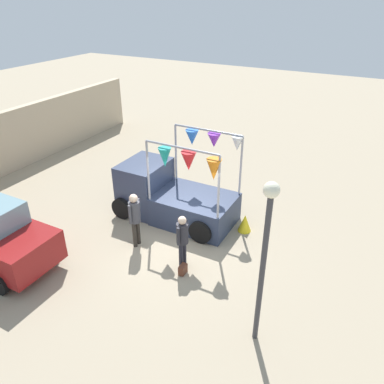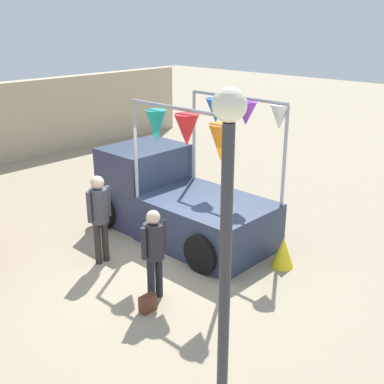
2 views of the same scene
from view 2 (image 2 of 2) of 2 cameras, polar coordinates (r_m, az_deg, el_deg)
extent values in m
plane|color=gray|center=(9.46, -3.49, -8.92)|extent=(60.00, 60.00, 0.00)
cube|color=#2D3851|center=(10.14, 1.88, -3.66)|extent=(1.90, 2.60, 1.00)
cube|color=#2D3851|center=(11.33, -5.66, 1.00)|extent=(1.80, 1.40, 1.80)
cube|color=#8CB2C6|center=(11.20, -5.74, 3.18)|extent=(1.76, 1.37, 0.60)
cylinder|color=black|center=(11.22, -10.40, -2.26)|extent=(0.22, 0.76, 0.76)
cylinder|color=black|center=(12.35, -3.33, 0.12)|extent=(0.22, 0.76, 0.76)
cylinder|color=black|center=(9.13, 1.18, -7.30)|extent=(0.22, 0.76, 0.76)
cylinder|color=black|center=(10.48, 8.21, -3.77)|extent=(0.22, 0.76, 0.76)
cylinder|color=#A5A5AD|center=(9.90, -6.70, 4.91)|extent=(0.07, 0.07, 2.03)
cylinder|color=#A5A5AD|center=(11.06, 0.25, 6.63)|extent=(0.07, 0.07, 2.03)
cylinder|color=#A5A5AD|center=(8.25, 4.30, 1.90)|extent=(0.07, 0.07, 2.03)
cylinder|color=#A5A5AD|center=(9.60, 10.93, 4.21)|extent=(0.07, 0.07, 2.03)
cylinder|color=#A5A5AD|center=(8.80, -1.76, 9.91)|extent=(0.07, 2.44, 0.07)
cylinder|color=#A5A5AD|center=(10.08, 5.41, 11.12)|extent=(0.07, 2.44, 0.07)
cone|color=orange|center=(8.20, 3.48, 5.83)|extent=(0.50, 0.50, 0.64)
cone|color=white|center=(9.52, 10.36, 8.72)|extent=(0.54, 0.54, 0.48)
cone|color=red|center=(8.71, -0.63, 7.32)|extent=(0.48, 0.48, 0.58)
cone|color=purple|center=(9.99, 6.43, 9.24)|extent=(0.45, 0.45, 0.48)
cone|color=teal|center=(9.29, -4.27, 7.80)|extent=(0.48, 0.48, 0.61)
cone|color=blue|center=(10.50, 2.84, 9.61)|extent=(0.49, 0.49, 0.52)
cylinder|color=black|center=(8.29, -4.88, -10.34)|extent=(0.13, 0.13, 0.78)
cylinder|color=black|center=(8.39, -3.95, -9.90)|extent=(0.13, 0.13, 0.78)
cylinder|color=#26262D|center=(8.02, -4.54, -5.80)|extent=(0.34, 0.34, 0.62)
sphere|color=beige|center=(7.84, -4.63, -3.00)|extent=(0.23, 0.23, 0.23)
cylinder|color=#26262D|center=(7.87, -5.74, -6.09)|extent=(0.09, 0.09, 0.56)
cylinder|color=#26262D|center=(8.14, -3.40, -5.12)|extent=(0.09, 0.09, 0.56)
cylinder|color=#2D2823|center=(9.58, -11.12, -6.02)|extent=(0.13, 0.13, 0.86)
cylinder|color=#2D2823|center=(9.67, -10.25, -5.70)|extent=(0.13, 0.13, 0.86)
cylinder|color=#3F3F47|center=(9.32, -10.98, -1.61)|extent=(0.34, 0.34, 0.68)
sphere|color=beige|center=(9.16, -11.17, 1.11)|extent=(0.26, 0.26, 0.26)
cylinder|color=#3F3F47|center=(9.19, -12.10, -1.77)|extent=(0.09, 0.09, 0.61)
cylinder|color=#3F3F47|center=(9.43, -9.92, -1.07)|extent=(0.09, 0.09, 0.61)
cube|color=#592D1E|center=(8.15, -5.26, -13.01)|extent=(0.28, 0.16, 0.28)
cylinder|color=#333338|center=(5.05, 3.84, -12.73)|extent=(0.12, 0.12, 3.68)
sphere|color=#F2EDCC|center=(4.31, 4.46, 10.27)|extent=(0.32, 0.32, 0.32)
cone|color=yellow|center=(9.52, 10.74, -7.03)|extent=(0.53, 0.53, 0.60)
camera|label=1|loc=(3.82, -125.86, 30.54)|focal=35.00mm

